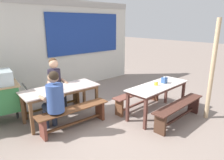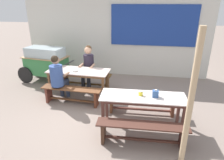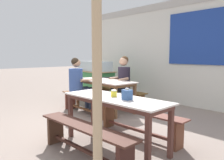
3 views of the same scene
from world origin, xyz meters
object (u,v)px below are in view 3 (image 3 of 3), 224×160
at_px(bench_far_back, 121,96).
at_px(bench_near_back, 139,119).
at_px(tissue_box, 127,95).
at_px(wooden_support_post, 97,79).
at_px(food_cart, 94,76).
at_px(soup_bowl, 99,79).
at_px(dining_table_far, 104,83).
at_px(person_left_back_turned, 78,81).
at_px(condiment_jar, 114,93).
at_px(bench_near_front, 84,136).
at_px(dining_table_near, 115,103).
at_px(person_center_facing, 122,78).
at_px(bench_far_front, 85,101).

xyz_separation_m(bench_far_back, bench_near_back, (1.77, -1.33, 0.00)).
bearing_deg(tissue_box, wooden_support_post, -62.60).
bearing_deg(bench_near_back, food_cart, 154.06).
bearing_deg(soup_bowl, dining_table_far, 50.75).
relative_size(person_left_back_turned, condiment_jar, 12.89).
bearing_deg(bench_near_front, dining_table_near, 92.08).
xyz_separation_m(bench_near_back, person_center_facing, (-1.67, 1.27, 0.47)).
bearing_deg(bench_near_back, dining_table_far, 157.03).
height_order(person_center_facing, soup_bowl, person_center_facing).
relative_size(dining_table_far, person_left_back_turned, 1.34).
height_order(bench_near_back, wooden_support_post, wooden_support_post).
distance_m(dining_table_far, wooden_support_post, 3.40).
xyz_separation_m(bench_far_back, person_center_facing, (0.11, -0.06, 0.47)).
bearing_deg(bench_far_back, person_left_back_turned, -112.05).
height_order(bench_far_back, food_cart, food_cart).
height_order(bench_far_front, condiment_jar, condiment_jar).
bearing_deg(dining_table_near, bench_far_back, 133.45).
bearing_deg(dining_table_near, food_cart, 146.62).
xyz_separation_m(dining_table_near, bench_near_back, (-0.02, 0.57, -0.37)).
relative_size(dining_table_near, food_cart, 0.96).
relative_size(dining_table_far, bench_far_back, 1.07).
xyz_separation_m(condiment_jar, soup_bowl, (-1.84, 1.21, -0.03)).
xyz_separation_m(person_center_facing, condiment_jar, (1.63, -1.80, 0.03)).
distance_m(tissue_box, condiment_jar, 0.30).
xyz_separation_m(person_center_facing, person_left_back_turned, (-0.53, -0.98, -0.03)).
xyz_separation_m(dining_table_near, person_left_back_turned, (-2.22, 0.85, 0.07)).
height_order(bench_far_back, bench_near_front, same).
relative_size(dining_table_near, person_center_facing, 1.32).
bearing_deg(person_center_facing, tissue_box, -43.41).
relative_size(dining_table_far, food_cart, 0.94).
bearing_deg(bench_near_front, tissue_box, 68.70).
height_order(dining_table_near, bench_near_back, dining_table_near).
bearing_deg(food_cart, dining_table_near, -33.38).
height_order(dining_table_far, wooden_support_post, wooden_support_post).
xyz_separation_m(bench_far_back, bench_far_front, (-0.05, -1.13, 0.00)).
bearing_deg(bench_far_back, dining_table_far, -92.54).
distance_m(dining_table_far, dining_table_near, 2.25).
xyz_separation_m(food_cart, person_center_facing, (1.54, -0.29, 0.08)).
height_order(bench_near_back, person_left_back_turned, person_left_back_turned).
xyz_separation_m(dining_table_near, condiment_jar, (-0.05, 0.03, 0.13)).
height_order(dining_table_far, tissue_box, tissue_box).
bearing_deg(food_cart, condiment_jar, -33.45).
bearing_deg(person_left_back_turned, wooden_support_post, -30.71).
xyz_separation_m(dining_table_far, bench_near_back, (1.80, -0.76, -0.37)).
distance_m(dining_table_far, condiment_jar, 2.20).
relative_size(bench_near_back, person_center_facing, 1.28).
bearing_deg(food_cart, bench_far_front, -44.62).
bearing_deg(dining_table_near, person_left_back_turned, 159.06).
height_order(dining_table_near, wooden_support_post, wooden_support_post).
bearing_deg(bench_near_front, food_cart, 140.34).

